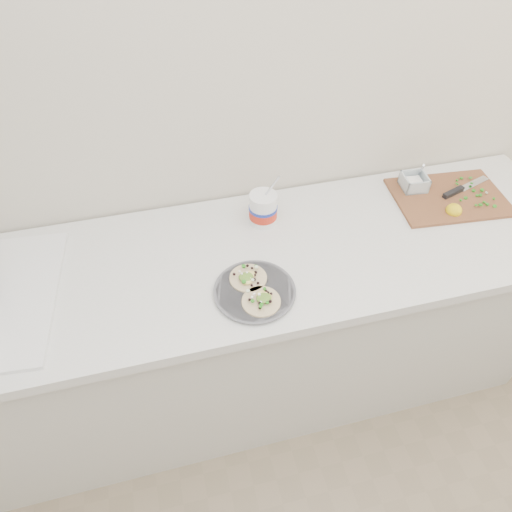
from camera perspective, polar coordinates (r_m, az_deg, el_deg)
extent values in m
cube|color=beige|center=(1.56, -3.86, 18.55)|extent=(3.50, 0.05, 2.60)
cube|color=beige|center=(1.93, -0.82, -9.41)|extent=(2.40, 0.62, 0.86)
cube|color=silver|center=(1.56, -0.82, -0.56)|extent=(2.44, 0.66, 0.04)
cylinder|color=#57575E|center=(1.44, -0.18, -4.46)|extent=(0.25, 0.25, 0.01)
cylinder|color=#57575E|center=(1.43, -0.18, -4.33)|extent=(0.26, 0.26, 0.00)
cylinder|color=white|center=(1.64, 0.89, 5.94)|extent=(0.10, 0.10, 0.12)
cylinder|color=red|center=(1.65, 0.89, 5.59)|extent=(0.10, 0.10, 0.04)
cylinder|color=#192D99|center=(1.64, 0.89, 6.09)|extent=(0.10, 0.10, 0.01)
cube|color=brown|center=(1.93, 22.94, 6.80)|extent=(0.45, 0.33, 0.01)
cube|color=white|center=(1.91, 19.10, 8.58)|extent=(0.06, 0.06, 0.03)
ellipsoid|color=yellow|center=(1.84, 23.57, 5.47)|extent=(0.06, 0.06, 0.05)
cube|color=silver|center=(2.03, 25.53, 8.16)|extent=(0.16, 0.08, 0.00)
cube|color=black|center=(1.94, 23.44, 7.32)|extent=(0.10, 0.05, 0.02)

